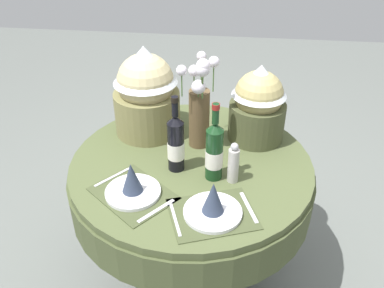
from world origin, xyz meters
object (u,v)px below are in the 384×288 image
at_px(pepper_mill, 233,164).
at_px(gift_tub_back_left, 146,89).
at_px(place_setting_right, 213,205).
at_px(flower_vase, 199,105).
at_px(wine_bottle_left, 176,143).
at_px(wine_bottle_right, 214,151).
at_px(place_setting_left, 132,186).
at_px(gift_tub_back_right, 258,101).
at_px(dining_table, 191,185).

height_order(pepper_mill, gift_tub_back_left, gift_tub_back_left).
xyz_separation_m(place_setting_right, flower_vase, (-0.11, 0.50, 0.18)).
bearing_deg(flower_vase, gift_tub_back_left, 158.66).
xyz_separation_m(wine_bottle_left, wine_bottle_right, (0.18, -0.04, 0.00)).
height_order(flower_vase, wine_bottle_left, flower_vase).
bearing_deg(place_setting_left, wine_bottle_left, 52.86).
distance_m(place_setting_right, pepper_mill, 0.25).
bearing_deg(gift_tub_back_right, gift_tub_back_left, 180.00).
bearing_deg(gift_tub_back_right, wine_bottle_left, -139.18).
height_order(place_setting_left, gift_tub_back_left, gift_tub_back_left).
height_order(place_setting_left, wine_bottle_left, wine_bottle_left).
distance_m(place_setting_right, gift_tub_back_right, 0.66).
xyz_separation_m(dining_table, pepper_mill, (0.20, -0.12, 0.24)).
bearing_deg(place_setting_right, wine_bottle_right, 93.67).
distance_m(place_setting_right, wine_bottle_left, 0.36).
distance_m(wine_bottle_right, pepper_mill, 0.10).
bearing_deg(wine_bottle_left, place_setting_left, -127.14).
xyz_separation_m(flower_vase, pepper_mill, (0.18, -0.27, -0.14)).
height_order(place_setting_left, pepper_mill, pepper_mill).
distance_m(place_setting_left, wine_bottle_left, 0.28).
relative_size(place_setting_left, wine_bottle_left, 1.14).
relative_size(pepper_mill, gift_tub_back_left, 0.43).
relative_size(wine_bottle_right, pepper_mill, 1.87).
bearing_deg(gift_tub_back_right, dining_table, -140.13).
bearing_deg(wine_bottle_right, place_setting_left, -154.02).
bearing_deg(wine_bottle_right, gift_tub_back_left, 136.10).
height_order(wine_bottle_right, gift_tub_back_right, gift_tub_back_right).
distance_m(dining_table, gift_tub_back_left, 0.54).
relative_size(place_setting_left, gift_tub_back_left, 0.91).
relative_size(dining_table, place_setting_left, 2.77).
xyz_separation_m(place_setting_left, wine_bottle_left, (0.16, 0.21, 0.09)).
bearing_deg(wine_bottle_left, flower_vase, 67.82).
relative_size(place_setting_right, gift_tub_back_right, 1.01).
xyz_separation_m(dining_table, wine_bottle_right, (0.11, -0.11, 0.29)).
xyz_separation_m(dining_table, wine_bottle_left, (-0.06, -0.06, 0.29)).
xyz_separation_m(dining_table, place_setting_right, (0.13, -0.36, 0.19)).
relative_size(flower_vase, gift_tub_back_left, 1.04).
distance_m(wine_bottle_right, gift_tub_back_left, 0.53).
bearing_deg(dining_table, gift_tub_back_right, 39.87).
height_order(wine_bottle_right, gift_tub_back_left, gift_tub_back_left).
bearing_deg(gift_tub_back_right, flower_vase, -158.66).
bearing_deg(pepper_mill, place_setting_right, -107.08).
distance_m(dining_table, flower_vase, 0.40).
bearing_deg(gift_tub_back_right, pepper_mill, -105.25).
xyz_separation_m(place_setting_right, wine_bottle_right, (-0.02, 0.25, 0.09)).
distance_m(place_setting_right, gift_tub_back_left, 0.75).
bearing_deg(gift_tub_back_left, flower_vase, -21.34).
height_order(gift_tub_back_left, gift_tub_back_right, gift_tub_back_left).
bearing_deg(place_setting_left, wine_bottle_right, 25.98).
bearing_deg(wine_bottle_left, dining_table, 45.06).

